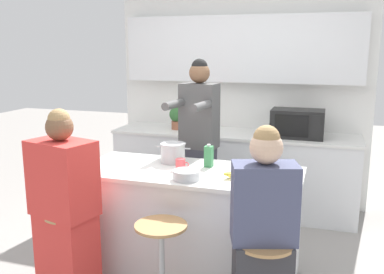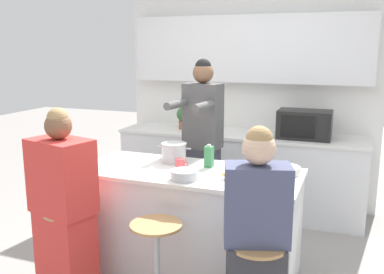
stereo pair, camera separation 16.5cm
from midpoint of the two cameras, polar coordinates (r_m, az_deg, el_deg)
The scene contains 16 objects.
wall_back at distance 5.07m, azimuth 8.47°, elevation 8.33°, with size 2.97×0.22×2.70m.
back_counter at distance 4.95m, azimuth 7.31°, elevation -4.57°, with size 2.76×0.65×0.90m.
kitchen_island at distance 3.49m, azimuth 0.94°, elevation -11.52°, with size 1.73×0.75×0.90m.
bar_stool_leftmost at distance 3.34m, azimuth -14.46°, elevation -14.79°, with size 0.38×0.38×0.70m.
bar_stool_center at distance 3.03m, azimuth -3.07°, elevation -17.29°, with size 0.38×0.38×0.70m.
person_cooking at distance 4.04m, azimuth 2.57°, elevation -1.89°, with size 0.39×0.58×1.74m.
person_wrapped_blanket at distance 3.19m, azimuth -15.28°, elevation -9.85°, with size 0.50×0.39×1.44m.
person_seated_near at distance 2.69m, azimuth 10.29°, elevation -14.63°, with size 0.43×0.36×1.41m.
cooking_pot at distance 3.54m, azimuth -1.09°, elevation -2.11°, with size 0.30×0.21×0.16m.
fruit_bowl at distance 3.10m, azimuth 0.49°, elevation -5.09°, with size 0.20×0.20×0.07m.
mixing_bowl_steel at distance 3.33m, azimuth 13.64°, elevation -4.32°, with size 0.23×0.23×0.06m.
coffee_cup_near at distance 3.33m, azimuth -0.17°, elevation -3.67°, with size 0.11×0.08×0.09m.
banana_bunch at distance 3.13m, azimuth 6.95°, elevation -5.15°, with size 0.18×0.13×0.06m.
juice_carton at distance 3.41m, azimuth 3.67°, elevation -2.61°, with size 0.06×0.06×0.18m.
microwave at distance 4.67m, azimuth 15.75°, elevation 1.62°, with size 0.55×0.34×0.30m.
potted_plant at distance 5.02m, azimuth -0.08°, elevation 2.72°, with size 0.18×0.18×0.27m.
Camera 2 is at (1.16, -2.99, 1.84)m, focal length 40.00 mm.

